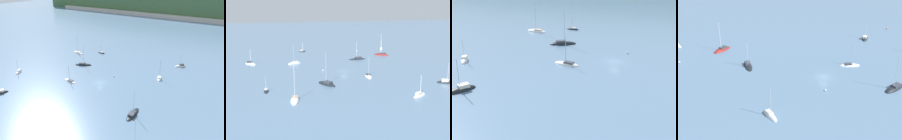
# 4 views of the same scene
# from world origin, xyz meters

# --- Properties ---
(ground_plane) EXTENTS (600.00, 600.00, 0.00)m
(ground_plane) POSITION_xyz_m (0.00, 0.00, 0.00)
(ground_plane) COLOR slate
(sailboat_1) EXTENTS (8.65, 6.09, 11.91)m
(sailboat_1) POSITION_xyz_m (-18.64, 11.30, 0.11)
(sailboat_1) COLOR black
(sailboat_1) RESTS_ON ground_plane
(sailboat_3) EXTENTS (3.16, 8.67, 9.20)m
(sailboat_3) POSITION_xyz_m (23.05, -13.25, 0.14)
(sailboat_3) COLOR black
(sailboat_3) RESTS_ON ground_plane
(sailboat_4) EXTENTS (7.26, 3.27, 8.14)m
(sailboat_4) POSITION_xyz_m (-11.32, -6.28, 0.07)
(sailboat_4) COLOR white
(sailboat_4) RESTS_ON ground_plane
(sailboat_6) EXTENTS (5.04, 6.54, 8.07)m
(sailboat_6) POSITION_xyz_m (-27.07, -28.89, 0.12)
(sailboat_6) COLOR black
(sailboat_6) RESTS_ON ground_plane
(sailboat_7) EXTENTS (3.85, 6.53, 9.30)m
(sailboat_7) POSITION_xyz_m (20.03, 17.38, 0.09)
(sailboat_7) COLOR silver
(sailboat_7) RESTS_ON ground_plane
(sailboat_10) EXTENTS (7.72, 7.47, 12.11)m
(sailboat_10) POSITION_xyz_m (31.51, -29.21, 0.09)
(sailboat_10) COLOR maroon
(sailboat_10) RESTS_ON ground_plane
(mooring_buoy_0) EXTENTS (0.62, 0.62, 0.62)m
(mooring_buoy_0) POSITION_xyz_m (-41.91, -38.11, 0.31)
(mooring_buoy_0) COLOR orange
(mooring_buoy_0) RESTS_ON ground_plane
(mooring_buoy_1) EXTENTS (0.70, 0.70, 0.70)m
(mooring_buoy_1) POSITION_xyz_m (46.44, -20.72, 0.35)
(mooring_buoy_1) COLOR white
(mooring_buoy_1) RESTS_ON ground_plane
(mooring_buoy_2) EXTENTS (0.59, 0.59, 0.59)m
(mooring_buoy_2) POSITION_xyz_m (2.08, 8.22, 0.30)
(mooring_buoy_2) COLOR white
(mooring_buoy_2) RESTS_ON ground_plane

